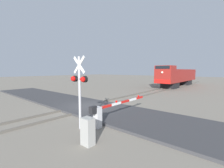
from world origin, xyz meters
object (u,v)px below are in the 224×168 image
(crossing_signal, at_px, (79,84))
(utility_cabinet, at_px, (88,131))
(locomotive, at_px, (178,76))
(crossing_gate, at_px, (106,111))

(crossing_signal, relative_size, utility_cabinet, 3.32)
(utility_cabinet, bearing_deg, locomotive, 100.06)
(crossing_signal, relative_size, crossing_gate, 0.72)
(locomotive, xyz_separation_m, utility_cabinet, (4.96, -27.97, -1.48))
(locomotive, distance_m, crossing_gate, 26.00)
(locomotive, relative_size, crossing_signal, 4.21)
(utility_cabinet, bearing_deg, crossing_signal, 152.29)
(locomotive, distance_m, utility_cabinet, 28.45)
(crossing_signal, height_order, utility_cabinet, crossing_signal)
(locomotive, xyz_separation_m, crossing_signal, (3.22, -27.06, 0.39))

